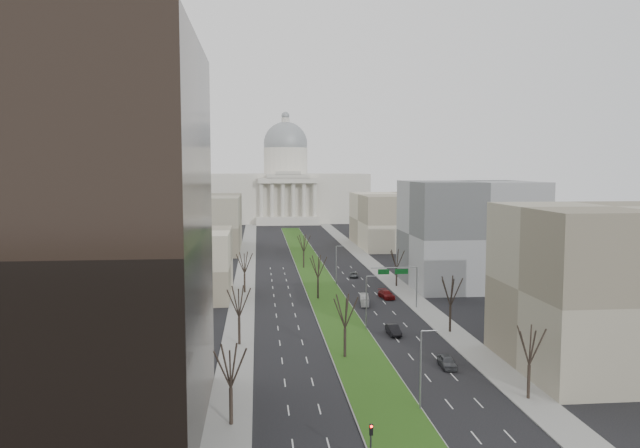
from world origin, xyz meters
TOP-DOWN VIEW (x-y plane):
  - ground at (0.00, 120.00)m, footprint 600.00×600.00m
  - median at (0.00, 118.99)m, footprint 8.00×222.03m
  - sidewalk_left at (-17.50, 95.00)m, footprint 5.00×330.00m
  - sidewalk_right at (17.50, 95.00)m, footprint 5.00×330.00m
  - capitol at (0.00, 269.59)m, footprint 80.00×46.00m
  - building_glass_tower at (-37.00, 18.00)m, footprint 34.00×30.00m
  - building_beige_left at (-33.00, 85.00)m, footprint 26.00×22.00m
  - building_tan_right at (33.00, 32.00)m, footprint 26.00×24.00m
  - building_grey_right at (34.00, 92.00)m, footprint 28.00×26.00m
  - building_far_left at (-35.00, 160.00)m, footprint 30.00×40.00m
  - building_far_right at (35.00, 165.00)m, footprint 30.00×40.00m
  - tree_left_near at (-17.20, 18.00)m, footprint 5.10×5.10m
  - tree_left_mid at (-17.20, 48.00)m, footprint 5.40×5.40m
  - tree_left_far at (-17.20, 88.00)m, footprint 5.28×5.28m
  - tree_right_near at (17.20, 22.00)m, footprint 5.16×5.16m
  - tree_right_mid at (17.20, 52.00)m, footprint 5.52×5.52m
  - tree_right_far at (17.20, 92.00)m, footprint 5.04×5.04m
  - tree_median_a at (-2.00, 40.00)m, footprint 5.40×5.40m
  - tree_median_b at (-2.00, 80.00)m, footprint 5.40×5.40m
  - tree_median_c at (-2.00, 120.00)m, footprint 5.40×5.40m
  - streetlamp_median_a at (3.76, 20.00)m, footprint 1.90×0.20m
  - streetlamp_median_b at (3.76, 55.00)m, footprint 1.90×0.20m
  - streetlamp_median_c at (3.76, 95.00)m, footprint 1.90×0.20m
  - traffic_signal_median at (-4.30, 6.93)m, footprint 0.32×0.41m
  - mast_arm_signs at (13.49, 70.03)m, footprint 9.12×0.24m
  - car_grey_near at (11.23, 34.38)m, footprint 2.12×4.85m
  - car_black at (7.55, 51.40)m, footprint 1.89×4.97m
  - car_red at (12.26, 79.50)m, footprint 3.08×5.87m
  - car_grey_far at (9.38, 104.77)m, footprint 2.70×4.65m
  - box_van at (6.71, 73.98)m, footprint 2.54×6.97m

SIDE VIEW (x-z plane):
  - ground at x=0.00m, z-range 0.00..0.00m
  - sidewalk_left at x=-17.50m, z-range 0.00..0.15m
  - sidewalk_right at x=17.50m, z-range 0.00..0.15m
  - median at x=0.00m, z-range 0.00..0.20m
  - car_grey_far at x=9.38m, z-range 0.00..1.22m
  - car_black at x=7.55m, z-range 0.00..1.62m
  - car_red at x=12.26m, z-range 0.00..1.62m
  - car_grey_near at x=11.23m, z-range 0.00..1.63m
  - box_van at x=6.71m, z-range 0.00..1.90m
  - traffic_signal_median at x=-4.30m, z-range 0.64..4.94m
  - streetlamp_median_a at x=3.76m, z-range 0.23..9.39m
  - streetlamp_median_b at x=3.76m, z-range 0.23..9.39m
  - streetlamp_median_c at x=3.76m, z-range 0.23..9.39m
  - mast_arm_signs at x=13.49m, z-range 2.06..10.15m
  - tree_right_far at x=17.20m, z-range 1.99..11.07m
  - tree_left_near at x=-17.20m, z-range 2.02..11.20m
  - tree_right_near at x=17.20m, z-range 2.04..11.33m
  - tree_left_far at x=-17.20m, z-range 2.09..11.59m
  - tree_left_mid at x=-17.20m, z-range 2.14..11.86m
  - tree_median_a at x=-2.00m, z-range 2.14..11.86m
  - tree_median_b at x=-2.00m, z-range 2.14..11.86m
  - tree_median_c at x=-2.00m, z-range 2.14..11.86m
  - building_beige_left at x=-33.00m, z-range 0.00..14.00m
  - tree_right_mid at x=17.20m, z-range 2.19..12.12m
  - building_far_left at x=-35.00m, z-range 0.00..18.00m
  - building_far_right at x=35.00m, z-range 0.00..18.00m
  - building_tan_right at x=33.00m, z-range 0.00..22.00m
  - building_grey_right at x=34.00m, z-range 0.00..24.00m
  - capitol at x=0.00m, z-range -11.19..43.81m
  - building_glass_tower at x=-37.00m, z-range 0.00..40.00m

